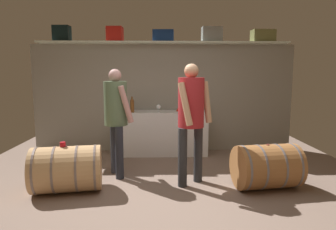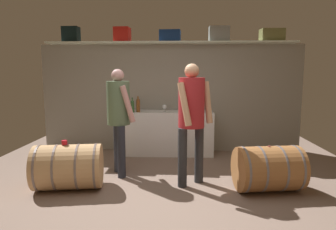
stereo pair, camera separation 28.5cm
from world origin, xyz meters
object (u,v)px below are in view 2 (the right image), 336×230
at_px(toolcase_navy, 170,36).
at_px(wine_glass, 164,107).
at_px(wine_bottle_green, 132,106).
at_px(tasting_cup, 64,143).
at_px(wine_barrel_near, 68,167).
at_px(visitor_tasting, 192,112).
at_px(toolcase_grey, 219,34).
at_px(toolcase_black, 71,35).
at_px(work_cabinet, 170,133).
at_px(toolcase_olive, 272,35).
at_px(wine_bottle_amber, 138,105).
at_px(toolcase_red, 122,35).
at_px(red_funnel, 185,109).
at_px(wine_barrel_far, 268,169).
at_px(winemaker_pouring, 119,111).

distance_m(toolcase_navy, wine_glass, 1.38).
bearing_deg(wine_bottle_green, tasting_cup, -111.49).
distance_m(wine_barrel_near, visitor_tasting, 1.86).
bearing_deg(toolcase_grey, visitor_tasting, -108.63).
bearing_deg(wine_bottle_green, wine_barrel_near, -110.35).
distance_m(toolcase_black, work_cabinet, 2.73).
distance_m(toolcase_navy, toolcase_grey, 0.94).
distance_m(toolcase_navy, work_cabinet, 1.88).
bearing_deg(work_cabinet, wine_barrel_near, -125.27).
relative_size(toolcase_olive, wine_bottle_amber, 1.43).
relative_size(toolcase_red, wine_barrel_near, 0.30).
distance_m(red_funnel, tasting_cup, 2.53).
xyz_separation_m(toolcase_olive, red_funnel, (-1.64, -0.14, -1.40)).
distance_m(toolcase_grey, wine_bottle_green, 2.16).
bearing_deg(toolcase_navy, toolcase_red, -176.31).
height_order(toolcase_navy, wine_bottle_green, toolcase_navy).
bearing_deg(toolcase_grey, toolcase_black, 178.85).
bearing_deg(toolcase_navy, wine_barrel_far, -51.01).
height_order(wine_barrel_near, winemaker_pouring, winemaker_pouring).
bearing_deg(toolcase_red, winemaker_pouring, -78.85).
xyz_separation_m(toolcase_red, wine_bottle_green, (0.24, -0.37, -1.35)).
distance_m(wine_bottle_amber, wine_bottle_green, 0.11).
xyz_separation_m(work_cabinet, red_funnel, (0.30, 0.03, 0.47)).
bearing_deg(winemaker_pouring, toolcase_navy, 129.94).
height_order(toolcase_red, wine_glass, toolcase_red).
xyz_separation_m(work_cabinet, visitor_tasting, (0.37, -1.63, 0.63)).
xyz_separation_m(red_funnel, wine_barrel_far, (1.10, -1.84, -0.59)).
distance_m(toolcase_grey, winemaker_pouring, 2.56).
distance_m(wine_bottle_green, visitor_tasting, 1.79).
bearing_deg(tasting_cup, toolcase_grey, 41.64).
relative_size(toolcase_grey, toolcase_olive, 0.89).
xyz_separation_m(toolcase_red, red_funnel, (1.23, -0.14, -1.42)).
distance_m(toolcase_navy, visitor_tasting, 2.22).
xyz_separation_m(toolcase_black, work_cabinet, (1.95, -0.18, -1.91)).
bearing_deg(winemaker_pouring, visitor_tasting, 47.79).
distance_m(wine_barrel_near, wine_barrel_far, 2.72).
bearing_deg(wine_barrel_near, work_cabinet, 45.49).
relative_size(wine_bottle_green, winemaker_pouring, 0.17).
height_order(toolcase_grey, work_cabinet, toolcase_grey).
bearing_deg(toolcase_black, red_funnel, -1.60).
bearing_deg(red_funnel, toolcase_black, 176.33).
xyz_separation_m(work_cabinet, wine_bottle_amber, (-0.60, -0.14, 0.56)).
distance_m(wine_bottle_amber, visitor_tasting, 1.77).
xyz_separation_m(wine_bottle_green, tasting_cup, (-0.66, -1.67, -0.32)).
bearing_deg(work_cabinet, toolcase_grey, 10.63).
bearing_deg(wine_barrel_far, work_cabinet, 119.41).
bearing_deg(winemaker_pouring, toolcase_red, 165.16).
height_order(toolcase_black, toolcase_olive, toolcase_black).
distance_m(toolcase_olive, wine_bottle_green, 2.98).
height_order(toolcase_grey, visitor_tasting, toolcase_grey).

